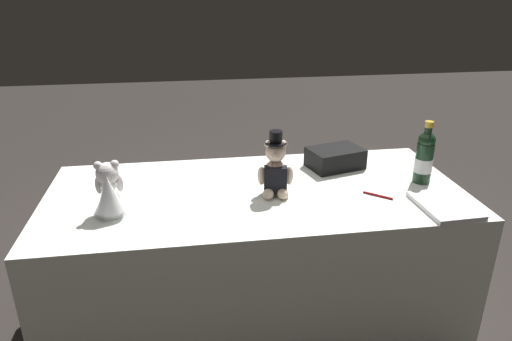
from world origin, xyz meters
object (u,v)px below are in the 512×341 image
(champagne_bottle, at_px, (424,157))
(guestbook, at_px, (445,206))
(signing_pen, at_px, (379,196))
(gift_case_black, at_px, (335,158))
(teddy_bear_groom, at_px, (275,171))
(teddy_bear_bride, at_px, (109,192))

(champagne_bottle, xyz_separation_m, guestbook, (0.03, 0.27, -0.12))
(champagne_bottle, relative_size, signing_pen, 2.63)
(gift_case_black, xyz_separation_m, guestbook, (-0.33, 0.51, -0.04))
(gift_case_black, bearing_deg, champagne_bottle, 145.87)
(gift_case_black, bearing_deg, signing_pen, 103.97)
(gift_case_black, relative_size, guestbook, 1.07)
(teddy_bear_groom, xyz_separation_m, teddy_bear_bride, (0.71, 0.09, -0.01))
(teddy_bear_groom, distance_m, gift_case_black, 0.46)
(champagne_bottle, height_order, guestbook, champagne_bottle)
(gift_case_black, bearing_deg, teddy_bear_bride, 18.49)
(teddy_bear_groom, xyz_separation_m, guestbook, (-0.69, 0.24, -0.10))
(teddy_bear_groom, height_order, teddy_bear_bride, teddy_bear_groom)
(guestbook, bearing_deg, teddy_bear_bride, -8.45)
(champagne_bottle, bearing_deg, signing_pen, 25.90)
(guestbook, bearing_deg, teddy_bear_groom, -21.42)
(teddy_bear_groom, xyz_separation_m, gift_case_black, (-0.37, -0.27, -0.06))
(teddy_bear_bride, bearing_deg, teddy_bear_groom, -172.93)
(gift_case_black, bearing_deg, guestbook, 122.50)
(champagne_bottle, height_order, signing_pen, champagne_bottle)
(teddy_bear_bride, height_order, champagne_bottle, champagne_bottle)
(teddy_bear_bride, relative_size, guestbook, 0.82)
(teddy_bear_bride, distance_m, champagne_bottle, 1.43)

